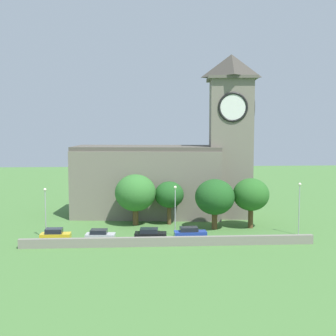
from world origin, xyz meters
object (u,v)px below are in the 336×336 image
object	(u,v)px
car_silver	(100,235)
streetlamp_west_mid	(175,203)
car_blue	(190,233)
streetlamp_central	(299,201)
tree_riverside_west	(251,195)
tree_riverside_east	(169,195)
car_yellow	(55,235)
tree_churchyard	(215,197)
tree_by_tower	(135,193)
car_black	(150,234)
streetlamp_west_end	(45,205)
church	(173,167)

from	to	relation	value
car_silver	streetlamp_west_mid	xyz separation A→B (m)	(10.88, 2.31, 4.12)
car_blue	streetlamp_central	size ratio (longest dim) A/B	0.60
car_blue	car_silver	bearing A→B (deg)	-177.51
car_blue	tree_riverside_west	xyz separation A→B (m)	(10.45, 6.28, 4.49)
car_silver	tree_riverside_east	distance (m)	15.27
car_yellow	tree_churchyard	world-z (taller)	tree_churchyard
tree_churchyard	tree_by_tower	world-z (taller)	tree_by_tower
car_black	car_blue	size ratio (longest dim) A/B	0.99
car_black	streetlamp_west_mid	bearing A→B (deg)	28.62
tree_churchyard	tree_by_tower	distance (m)	13.06
car_silver	tree_riverside_west	xyz separation A→B (m)	(23.34, 6.84, 4.51)
streetlamp_west_end	tree_riverside_west	world-z (taller)	tree_riverside_west
church	car_silver	bearing A→B (deg)	-123.52
car_yellow	streetlamp_west_mid	xyz separation A→B (m)	(17.15, 2.30, 4.00)
car_yellow	tree_by_tower	bearing A→B (deg)	42.04
streetlamp_central	church	bearing A→B (deg)	137.86
car_silver	car_black	distance (m)	7.14
streetlamp_central	car_yellow	bearing A→B (deg)	-177.28
car_black	streetlamp_west_mid	xyz separation A→B (m)	(3.75, 2.04, 4.12)
church	car_blue	size ratio (longest dim) A/B	7.02
car_yellow	streetlamp_west_end	size ratio (longest dim) A/B	0.57
tree_riverside_east	car_yellow	bearing A→B (deg)	-148.53
tree_by_tower	car_silver	bearing A→B (deg)	-116.07
streetlamp_central	car_blue	bearing A→B (deg)	-176.06
car_silver	tree_riverside_west	distance (m)	24.74
car_silver	tree_churchyard	size ratio (longest dim) A/B	0.54
church	car_blue	distance (m)	18.94
tree_riverside_east	streetlamp_central	bearing A→B (deg)	-24.50
streetlamp_west_mid	tree_churchyard	world-z (taller)	tree_churchyard
streetlamp_west_end	streetlamp_central	distance (m)	37.34
church	tree_churchyard	size ratio (longest dim) A/B	4.15
church	tree_riverside_west	size ratio (longest dim) A/B	4.13
car_black	streetlamp_west_end	world-z (taller)	streetlamp_west_end
car_yellow	car_blue	xyz separation A→B (m)	(19.17, 0.56, -0.10)
streetlamp_west_end	streetlamp_central	size ratio (longest dim) A/B	0.93
tree_riverside_west	tree_by_tower	distance (m)	18.68
tree_riverside_east	tree_churchyard	world-z (taller)	tree_churchyard
tree_riverside_east	car_black	bearing A→B (deg)	-108.66
streetlamp_west_end	car_black	bearing A→B (deg)	-6.98
tree_churchyard	car_black	bearing A→B (deg)	-149.53
streetlamp_west_end	tree_by_tower	distance (m)	15.22
car_yellow	car_black	distance (m)	13.41
car_black	streetlamp_central	xyz separation A→B (m)	(22.23, 1.43, 4.33)
church	streetlamp_west_mid	distance (m)	15.88
church	tree_by_tower	size ratio (longest dim) A/B	3.94
car_blue	tree_riverside_east	bearing A→B (deg)	103.76
streetlamp_west_end	tree_churchyard	distance (m)	25.77
car_black	streetlamp_central	size ratio (longest dim) A/B	0.59
car_silver	tree_churchyard	bearing A→B (deg)	19.95
car_black	streetlamp_central	bearing A→B (deg)	3.69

